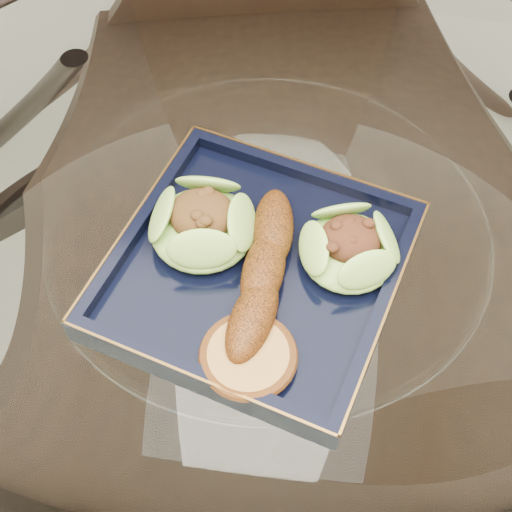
# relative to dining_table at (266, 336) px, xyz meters

# --- Properties ---
(ground) EXTENTS (4.00, 4.00, 0.00)m
(ground) POSITION_rel_dining_table_xyz_m (0.00, 0.00, -0.60)
(ground) COLOR beige
(ground) RESTS_ON ground
(dining_table) EXTENTS (1.13, 1.13, 0.77)m
(dining_table) POSITION_rel_dining_table_xyz_m (0.00, 0.00, 0.00)
(dining_table) COLOR white
(dining_table) RESTS_ON ground
(dining_chair) EXTENTS (0.49, 0.49, 0.94)m
(dining_chair) POSITION_rel_dining_table_xyz_m (-0.03, 0.37, -0.07)
(dining_chair) COLOR black
(dining_chair) RESTS_ON ground
(navy_plate) EXTENTS (0.34, 0.34, 0.02)m
(navy_plate) POSITION_rel_dining_table_xyz_m (-0.01, -0.02, 0.17)
(navy_plate) COLOR black
(navy_plate) RESTS_ON dining_table
(lettuce_wrap_left) EXTENTS (0.13, 0.13, 0.04)m
(lettuce_wrap_left) POSITION_rel_dining_table_xyz_m (-0.07, 0.01, 0.20)
(lettuce_wrap_left) COLOR #528D28
(lettuce_wrap_left) RESTS_ON navy_plate
(lettuce_wrap_right) EXTENTS (0.10, 0.10, 0.03)m
(lettuce_wrap_right) POSITION_rel_dining_table_xyz_m (0.08, -0.00, 0.20)
(lettuce_wrap_right) COLOR #659B2D
(lettuce_wrap_right) RESTS_ON navy_plate
(roasted_plantain) EXTENTS (0.05, 0.19, 0.04)m
(roasted_plantain) POSITION_rel_dining_table_xyz_m (0.00, -0.04, 0.20)
(roasted_plantain) COLOR #69310B
(roasted_plantain) RESTS_ON navy_plate
(crumb_patty) EXTENTS (0.09, 0.09, 0.01)m
(crumb_patty) POSITION_rel_dining_table_xyz_m (-0.00, -0.12, 0.19)
(crumb_patty) COLOR #AC7C39
(crumb_patty) RESTS_ON navy_plate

